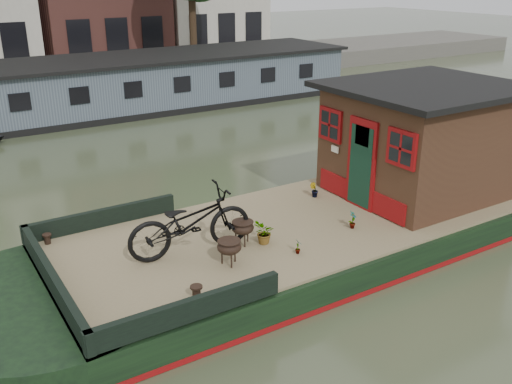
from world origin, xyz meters
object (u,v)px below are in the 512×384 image
cabin (423,138)px  potted_plant_a (353,220)px  brazier_rear (243,233)px  bicycle (190,222)px  brazier_front (229,252)px

cabin → potted_plant_a: bearing=-163.6°
potted_plant_a → brazier_rear: (-2.14, 0.56, 0.04)m
brazier_rear → bicycle: bearing=168.8°
bicycle → cabin: bearing=-84.1°
cabin → brazier_front: 5.50m
potted_plant_a → brazier_front: (-2.74, 0.00, 0.04)m
bicycle → potted_plant_a: 3.21m
brazier_rear → cabin: bearing=2.6°
brazier_rear → brazier_front: bearing=-137.1°
cabin → potted_plant_a: (-2.62, -0.77, -1.05)m
cabin → brazier_rear: bearing=-177.4°
brazier_front → bicycle: bearing=115.8°
brazier_front → brazier_rear: size_ratio=1.01×
potted_plant_a → brazier_rear: bearing=165.5°
cabin → brazier_front: (-5.36, -0.77, -1.00)m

